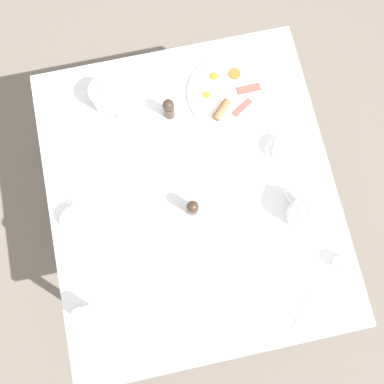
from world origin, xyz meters
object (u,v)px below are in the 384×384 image
Objects in this scene: breakfast_plate at (227,94)px; teacup_with_saucer_right at (75,220)px; teapot_far at (107,97)px; spoon_for_tea at (302,311)px; knife_by_plate at (240,307)px; teapot_near at (305,212)px; fork_spare at (128,164)px; pepper_grinder at (169,109)px; fork_by_plate at (228,172)px; teacup_with_saucer_left at (283,149)px; creamer_jug at (341,263)px; salt_grinder at (193,208)px; water_glass_tall at (84,316)px.

breakfast_plate is 2.35× the size of teacup_with_saucer_right.
teapot_far is 1.68× the size of spoon_for_tea.
breakfast_plate reaches higher than knife_by_plate.
teapot_near and teapot_far have the same top height.
fork_spare is (-0.02, 0.26, -0.06)m from teapot_far.
spoon_for_tea is (-0.53, 0.91, -0.06)m from teapot_far.
teapot_far is 0.24m from pepper_grinder.
fork_by_plate is (0.07, 0.31, -0.01)m from breakfast_plate.
pepper_grinder is at bearing -140.83° from teacup_with_saucer_right.
knife_by_plate is (0.29, 0.28, -0.06)m from teapot_near.
fork_by_plate is at bearing -154.93° from teapot_far.
breakfast_plate is 2.35× the size of teacup_with_saucer_left.
fork_by_plate is at bearing -97.76° from knife_by_plate.
teacup_with_saucer_left reaches higher than creamer_jug.
creamer_jug is at bearing 147.93° from salt_grinder.
fork_by_plate and knife_by_plate have the same top height.
teapot_near is 0.97× the size of teapot_far.
teacup_with_saucer_right reaches higher than fork_spare.
fork_by_plate is at bearing -144.59° from salt_grinder.
teapot_far is at bearing -159.22° from teapot_near.
fork_spare is (0.20, -0.23, -0.06)m from salt_grinder.
breakfast_plate is 1.90× the size of fork_spare.
teapot_far is at bearing -84.64° from fork_spare.
knife_by_plate and spoon_for_tea have the same top height.
fork_by_plate and spoon_for_tea have the same top height.
teapot_near is 0.68m from fork_spare.
salt_grinder is (-0.44, -0.28, 0.01)m from water_glass_tall.
teacup_with_saucer_left is 0.81m from teacup_with_saucer_right.
teapot_far is 0.26m from fork_spare.
pepper_grinder is at bearing -134.61° from teapot_far.
water_glass_tall is (0.83, 0.19, -0.01)m from teapot_near.
salt_grinder is at bearing 173.43° from teacup_with_saucer_right.
teapot_far reaches higher than pepper_grinder.
water_glass_tall is at bearing 65.20° from fork_spare.
breakfast_plate is 0.48m from salt_grinder.
knife_by_plate is (-0.09, 0.37, -0.06)m from salt_grinder.
teapot_far reaches higher than spoon_for_tea.
fork_by_plate is (0.32, -0.41, -0.03)m from creamer_jug.
teacup_with_saucer_right is at bearing -21.07° from creamer_jug.
creamer_jug is 0.39× the size of knife_by_plate.
teacup_with_saucer_left reaches higher than fork_by_plate.
fork_spare is at bearing -144.64° from teapot_near.
pepper_grinder is (0.39, -0.24, 0.03)m from teacup_with_saucer_left.
spoon_for_tea is (-0.07, 0.85, -0.01)m from breakfast_plate.
breakfast_plate is 0.76m from creamer_jug.
water_glass_tall is at bearing 33.55° from fork_by_plate.
water_glass_tall is (0.67, 0.71, 0.04)m from breakfast_plate.
water_glass_tall reaches higher than teacup_with_saucer_left.
teapot_far is at bearing -105.45° from water_glass_tall.
creamer_jug is 0.45× the size of fork_spare.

